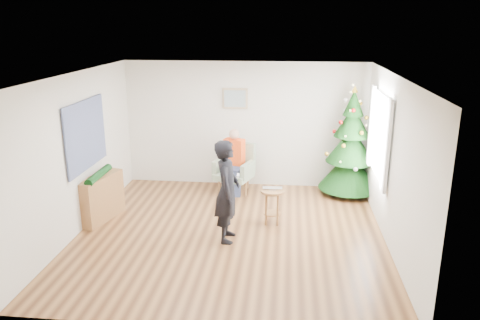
# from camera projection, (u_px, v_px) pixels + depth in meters

# --- Properties ---
(floor) EXTENTS (5.00, 5.00, 0.00)m
(floor) POSITION_uv_depth(u_px,v_px,m) (230.00, 234.00, 7.72)
(floor) COLOR brown
(floor) RESTS_ON ground
(ceiling) EXTENTS (5.00, 5.00, 0.00)m
(ceiling) POSITION_uv_depth(u_px,v_px,m) (229.00, 75.00, 6.97)
(ceiling) COLOR white
(ceiling) RESTS_ON wall_back
(wall_back) EXTENTS (5.00, 0.00, 5.00)m
(wall_back) POSITION_uv_depth(u_px,v_px,m) (245.00, 125.00, 9.73)
(wall_back) COLOR silver
(wall_back) RESTS_ON floor
(wall_front) EXTENTS (5.00, 0.00, 5.00)m
(wall_front) POSITION_uv_depth(u_px,v_px,m) (200.00, 225.00, 4.96)
(wall_front) COLOR silver
(wall_front) RESTS_ON floor
(wall_left) EXTENTS (0.00, 5.00, 5.00)m
(wall_left) POSITION_uv_depth(u_px,v_px,m) (77.00, 154.00, 7.60)
(wall_left) COLOR silver
(wall_left) RESTS_ON floor
(wall_right) EXTENTS (0.00, 5.00, 5.00)m
(wall_right) POSITION_uv_depth(u_px,v_px,m) (393.00, 163.00, 7.09)
(wall_right) COLOR silver
(wall_right) RESTS_ON floor
(window_panel) EXTENTS (0.04, 1.30, 1.40)m
(window_panel) POSITION_uv_depth(u_px,v_px,m) (380.00, 135.00, 7.99)
(window_panel) COLOR white
(window_panel) RESTS_ON wall_right
(curtains) EXTENTS (0.05, 1.75, 1.50)m
(curtains) POSITION_uv_depth(u_px,v_px,m) (378.00, 135.00, 8.00)
(curtains) COLOR white
(curtains) RESTS_ON wall_right
(christmas_tree) EXTENTS (1.21, 1.21, 2.19)m
(christmas_tree) POSITION_uv_depth(u_px,v_px,m) (351.00, 146.00, 9.27)
(christmas_tree) COLOR #3F2816
(christmas_tree) RESTS_ON floor
(stool) EXTENTS (0.41, 0.41, 0.61)m
(stool) POSITION_uv_depth(u_px,v_px,m) (272.00, 206.00, 8.05)
(stool) COLOR brown
(stool) RESTS_ON floor
(laptop) EXTENTS (0.34, 0.23, 0.03)m
(laptop) POSITION_uv_depth(u_px,v_px,m) (272.00, 189.00, 7.96)
(laptop) COLOR silver
(laptop) RESTS_ON stool
(armchair) EXTENTS (0.87, 0.85, 0.98)m
(armchair) POSITION_uv_depth(u_px,v_px,m) (235.00, 174.00, 9.59)
(armchair) COLOR gray
(armchair) RESTS_ON floor
(seated_person) EXTENTS (0.50, 0.64, 1.29)m
(seated_person) POSITION_uv_depth(u_px,v_px,m) (234.00, 161.00, 9.46)
(seated_person) COLOR navy
(seated_person) RESTS_ON armchair
(standing_man) EXTENTS (0.41, 0.61, 1.64)m
(standing_man) POSITION_uv_depth(u_px,v_px,m) (227.00, 191.00, 7.30)
(standing_man) COLOR black
(standing_man) RESTS_ON floor
(game_controller) EXTENTS (0.04, 0.13, 0.04)m
(game_controller) POSITION_uv_depth(u_px,v_px,m) (238.00, 176.00, 7.18)
(game_controller) COLOR white
(game_controller) RESTS_ON standing_man
(console) EXTENTS (0.53, 1.04, 0.80)m
(console) POSITION_uv_depth(u_px,v_px,m) (101.00, 198.00, 8.19)
(console) COLOR brown
(console) RESTS_ON floor
(garland) EXTENTS (0.14, 0.90, 0.14)m
(garland) POSITION_uv_depth(u_px,v_px,m) (99.00, 175.00, 8.07)
(garland) COLOR black
(garland) RESTS_ON console
(tapestry) EXTENTS (0.03, 1.50, 1.15)m
(tapestry) POSITION_uv_depth(u_px,v_px,m) (86.00, 135.00, 7.81)
(tapestry) COLOR black
(tapestry) RESTS_ON wall_left
(framed_picture) EXTENTS (0.52, 0.05, 0.42)m
(framed_picture) POSITION_uv_depth(u_px,v_px,m) (235.00, 99.00, 9.55)
(framed_picture) COLOR tan
(framed_picture) RESTS_ON wall_back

